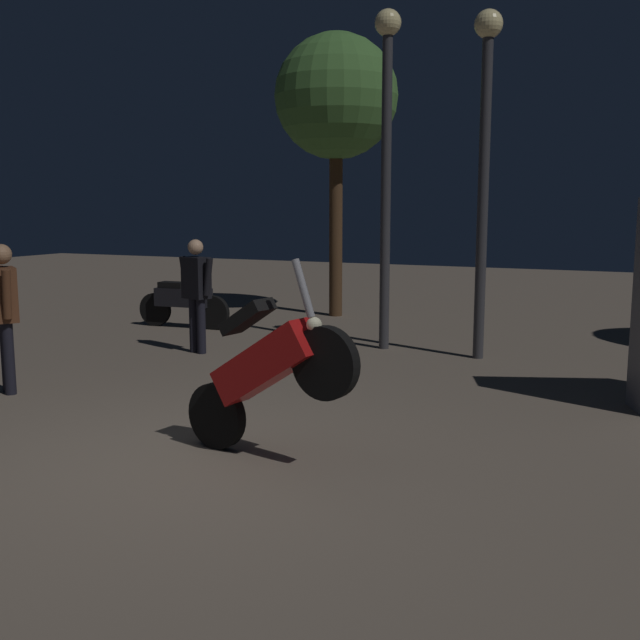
{
  "coord_description": "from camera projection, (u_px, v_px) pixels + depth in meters",
  "views": [
    {
      "loc": [
        3.35,
        -4.69,
        2.02
      ],
      "look_at": [
        0.59,
        1.4,
        1.0
      ],
      "focal_mm": 42.13,
      "sensor_mm": 36.0,
      "label": 1
    }
  ],
  "objects": [
    {
      "name": "tree_left_bg",
      "position": [
        336.0,
        99.0,
        13.32
      ],
      "size": [
        2.2,
        2.2,
        5.04
      ],
      "color": "#4C331E",
      "rests_on": "ground_plane"
    },
    {
      "name": "streetlamp_far",
      "position": [
        485.0,
        138.0,
        9.61
      ],
      "size": [
        0.36,
        0.36,
        4.45
      ],
      "color": "#38383D",
      "rests_on": "ground_plane"
    },
    {
      "name": "motorcycle_black_parked_left",
      "position": [
        183.0,
        302.0,
        12.48
      ],
      "size": [
        1.66,
        0.37,
        1.11
      ],
      "rotation": [
        0.0,
        0.0,
        0.07
      ],
      "color": "black",
      "rests_on": "ground_plane"
    },
    {
      "name": "person_rider_beside",
      "position": [
        196.0,
        286.0,
        10.26
      ],
      "size": [
        0.66,
        0.33,
        1.57
      ],
      "rotation": [
        0.0,
        0.0,
        4.44
      ],
      "color": "black",
      "rests_on": "ground_plane"
    },
    {
      "name": "motorcycle_red_foreground",
      "position": [
        267.0,
        369.0,
        5.9
      ],
      "size": [
        1.65,
        0.47,
        1.63
      ],
      "rotation": [
        0.0,
        0.0,
        -0.18
      ],
      "color": "black",
      "rests_on": "ground_plane"
    },
    {
      "name": "person_bystander_far",
      "position": [
        4.0,
        305.0,
        8.04
      ],
      "size": [
        0.59,
        0.46,
        1.62
      ],
      "rotation": [
        0.0,
        0.0,
        4.09
      ],
      "color": "black",
      "rests_on": "ground_plane"
    },
    {
      "name": "ground_plane",
      "position": [
        178.0,
        465.0,
        5.9
      ],
      "size": [
        40.0,
        40.0,
        0.0
      ],
      "primitive_type": "plane",
      "color": "#756656"
    },
    {
      "name": "streetlamp_near",
      "position": [
        386.0,
        136.0,
        10.27
      ],
      "size": [
        0.36,
        0.36,
        4.63
      ],
      "color": "#38383D",
      "rests_on": "ground_plane"
    }
  ]
}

